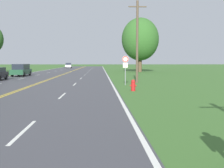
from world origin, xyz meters
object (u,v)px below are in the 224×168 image
object	(u,v)px
traffic_sign	(125,63)
tree_left_verge	(140,39)
car_white_suv_mid_near	(69,65)
car_dark_green_suv_approaching	(21,70)
fire_hydrant	(133,85)

from	to	relation	value
traffic_sign	tree_left_verge	xyz separation A→B (m)	(5.88, 31.40, 4.61)
traffic_sign	car_white_suv_mid_near	size ratio (longest dim) A/B	0.58
car_dark_green_suv_approaching	car_white_suv_mid_near	bearing A→B (deg)	-1.10
traffic_sign	car_dark_green_suv_approaching	bearing A→B (deg)	130.91
car_dark_green_suv_approaching	fire_hydrant	bearing A→B (deg)	-145.87
tree_left_verge	car_white_suv_mid_near	xyz separation A→B (m)	(-18.11, 32.83, -5.71)
traffic_sign	car_dark_green_suv_approaching	distance (m)	21.13
tree_left_verge	traffic_sign	bearing A→B (deg)	-100.60
traffic_sign	fire_hydrant	bearing A→B (deg)	-88.84
fire_hydrant	traffic_sign	bearing A→B (deg)	91.16
traffic_sign	tree_left_verge	bearing A→B (deg)	79.40
fire_hydrant	car_white_suv_mid_near	bearing A→B (deg)	100.08
tree_left_verge	car_white_suv_mid_near	bearing A→B (deg)	118.88
car_dark_green_suv_approaching	traffic_sign	bearing A→B (deg)	-138.32
traffic_sign	car_white_suv_mid_near	bearing A→B (deg)	100.78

